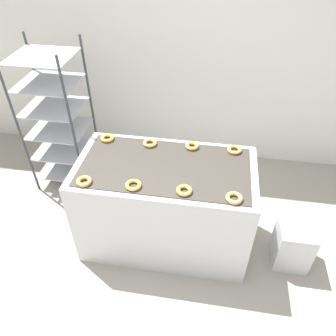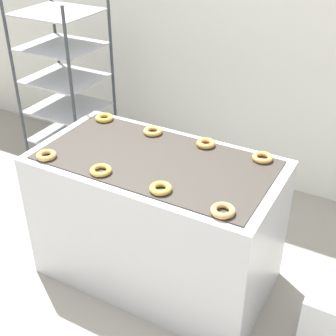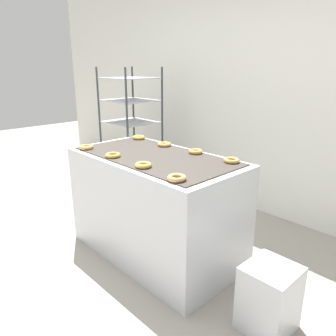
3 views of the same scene
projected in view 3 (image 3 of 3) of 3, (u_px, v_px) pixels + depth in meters
name	position (u px, v px, depth m)	size (l,w,h in m)	color
ground_plane	(94.00, 283.00, 2.54)	(14.00, 14.00, 0.00)	#9E998E
wall_back	(258.00, 86.00, 3.50)	(8.00, 0.05, 2.80)	silver
fryer_machine	(155.00, 206.00, 2.82)	(1.48, 0.79, 0.91)	silver
baking_rack_cart	(131.00, 133.00, 4.06)	(0.59, 0.55, 1.59)	#33383D
glaze_bin	(269.00, 298.00, 2.05)	(0.30, 0.32, 0.44)	silver
donut_near_left	(86.00, 147.00, 2.88)	(0.12, 0.12, 0.03)	tan
donut_near_midleft	(113.00, 155.00, 2.63)	(0.12, 0.12, 0.03)	gold
donut_near_midright	(143.00, 165.00, 2.37)	(0.12, 0.12, 0.03)	gold
donut_near_right	(177.00, 178.00, 2.10)	(0.12, 0.12, 0.03)	tan
donut_far_left	(139.00, 137.00, 3.27)	(0.12, 0.12, 0.03)	gold
donut_far_midleft	(164.00, 144.00, 2.99)	(0.12, 0.12, 0.03)	#DC9F50
donut_far_midright	(196.00, 151.00, 2.74)	(0.12, 0.12, 0.03)	#DB9246
donut_far_right	(232.00, 160.00, 2.49)	(0.12, 0.12, 0.03)	#DC9A4C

